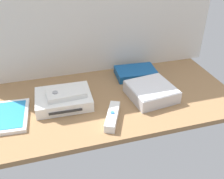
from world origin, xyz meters
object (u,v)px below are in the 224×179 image
network_router (136,73)px  game_console (64,99)px  game_case (9,116)px  remote_wand (112,116)px  remote_classic_pad (66,93)px  mini_computer (151,91)px

network_router → game_console: bearing=-155.5°
game_case → network_router: size_ratio=1.06×
game_console → remote_wand: bearing=-41.6°
game_case → remote_classic_pad: bearing=10.7°
game_case → remote_classic_pad: remote_classic_pad is taller
game_case → remote_classic_pad: (21.40, 2.56, 4.65)cm
game_case → network_router: (54.90, 16.46, 0.94)cm
network_router → remote_classic_pad: bearing=-153.8°
network_router → remote_classic_pad: (-33.51, -13.90, 3.71)cm
game_console → remote_classic_pad: (1.10, -0.76, 3.21)cm
remote_wand → game_case: bearing=-172.8°
mini_computer → network_router: (0.22, 18.05, -0.94)cm
game_console → game_case: game_console is taller
game_case → remote_classic_pad: 22.04cm
mini_computer → remote_classic_pad: 33.66cm
game_console → network_router: size_ratio=1.15×
mini_computer → network_router: 18.08cm
game_case → network_router: 57.32cm
game_case → network_router: bearing=20.5°
game_case → remote_wand: size_ratio=1.33×
remote_classic_pad → network_router: bearing=19.2°
mini_computer → remote_wand: (-18.93, -9.63, -1.13)cm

